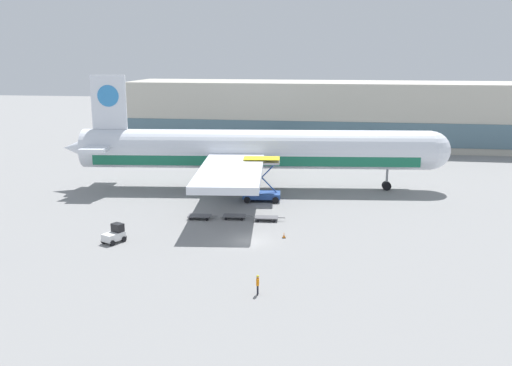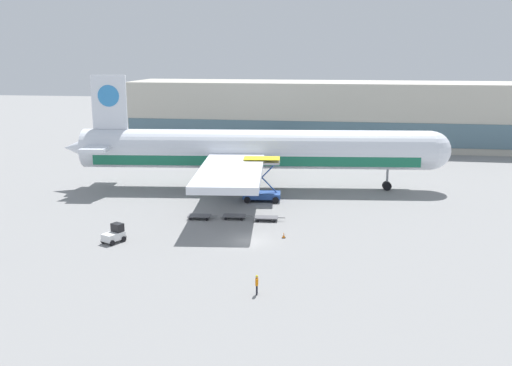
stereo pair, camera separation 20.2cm
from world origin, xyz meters
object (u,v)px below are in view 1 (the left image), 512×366
scissor_lift_loader (262,185)px  baggage_dolly_third (267,218)px  ground_crew_near (258,283)px  baggage_dolly_second (234,216)px  traffic_cone_near (284,235)px  baggage_dolly_lead (200,216)px  airplane_main (250,151)px  baggage_tug_foreground (115,234)px

scissor_lift_loader → baggage_dolly_third: bearing=-84.6°
ground_crew_near → baggage_dolly_second: bearing=13.7°
traffic_cone_near → baggage_dolly_lead: bearing=152.5°
airplane_main → traffic_cone_near: 24.67m
scissor_lift_loader → baggage_dolly_second: 9.92m
baggage_dolly_second → baggage_tug_foreground: bearing=-139.9°
baggage_dolly_lead → baggage_dolly_second: size_ratio=1.00×
baggage_dolly_second → traffic_cone_near: size_ratio=5.87×
baggage_dolly_lead → traffic_cone_near: bearing=-31.2°
baggage_tug_foreground → baggage_dolly_second: 15.55m
baggage_tug_foreground → baggage_dolly_lead: 12.22m
baggage_tug_foreground → ground_crew_near: baggage_tug_foreground is taller
scissor_lift_loader → baggage_dolly_second: (-2.03, -9.53, -1.87)m
baggage_dolly_lead → traffic_cone_near: 12.58m
baggage_dolly_third → traffic_cone_near: (2.81, -6.35, -0.08)m
baggage_dolly_lead → traffic_cone_near: (11.16, -5.80, -0.08)m
baggage_tug_foreground → baggage_dolly_lead: (6.92, 10.05, -0.49)m
baggage_tug_foreground → traffic_cone_near: baggage_tug_foreground is taller
baggage_dolly_lead → baggage_dolly_second: 4.35m
airplane_main → baggage_tug_foreground: size_ratio=20.67×
baggage_dolly_lead → baggage_dolly_third: bearing=-0.0°
baggage_tug_foreground → baggage_dolly_second: bearing=-20.2°
scissor_lift_loader → baggage_tug_foreground: scissor_lift_loader is taller
baggage_tug_foreground → baggage_dolly_second: size_ratio=0.75×
airplane_main → baggage_dolly_third: airplane_main is taller
traffic_cone_near → baggage_dolly_third: bearing=113.9°
airplane_main → traffic_cone_near: airplane_main is taller
baggage_dolly_lead → baggage_dolly_third: 8.37m
baggage_dolly_third → traffic_cone_near: size_ratio=5.87×
baggage_tug_foreground → baggage_dolly_second: baggage_tug_foreground is taller
baggage_tug_foreground → baggage_dolly_lead: size_ratio=0.75×
baggage_dolly_lead → baggage_dolly_third: size_ratio=1.00×
baggage_dolly_lead → baggage_dolly_third: (8.35, 0.55, 0.00)m
airplane_main → baggage_dolly_lead: 18.23m
airplane_main → ground_crew_near: bearing=-86.1°
scissor_lift_loader → ground_crew_near: 31.90m
scissor_lift_loader → baggage_dolly_second: size_ratio=1.62×
baggage_tug_foreground → traffic_cone_near: (18.08, 4.25, -0.57)m
baggage_dolly_lead → traffic_cone_near: traffic_cone_near is taller
baggage_dolly_lead → baggage_dolly_second: same height
ground_crew_near → traffic_cone_near: (0.62, 15.56, -0.73)m
baggage_dolly_third → traffic_cone_near: bearing=-69.9°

